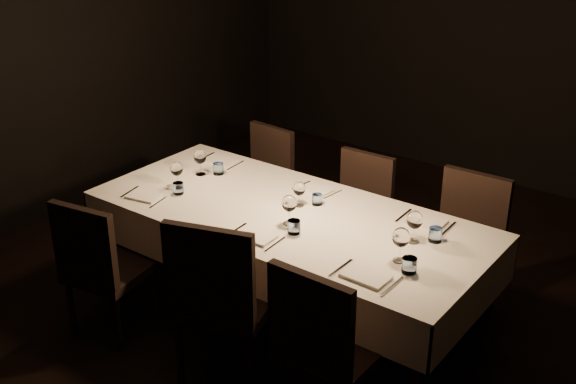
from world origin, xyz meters
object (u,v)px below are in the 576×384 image
Objects in this scene: chair_near_center at (221,295)px; chair_near_right at (323,343)px; chair_far_center at (359,208)px; chair_near_left at (100,263)px; chair_far_left at (264,176)px; dining_table at (288,223)px; chair_far_right at (465,239)px.

chair_near_right is (0.67, 0.01, -0.03)m from chair_near_center.
chair_near_left is at bearing -117.42° from chair_far_center.
chair_near_center reaches higher than chair_near_left.
chair_near_center is 1.20× the size of chair_far_left.
chair_near_right is 1.13× the size of chair_far_left.
dining_table is 2.54× the size of chair_near_right.
chair_near_center reaches higher than dining_table.
chair_far_center is (-0.74, 1.55, -0.06)m from chair_near_right.
chair_near_left is (-0.80, -0.84, -0.17)m from dining_table.
chair_near_left is at bearing 4.68° from chair_near_right.
dining_table is at bearing -43.07° from chair_near_right.
dining_table is 0.75m from chair_near_center.
chair_far_right is at bearing -145.12° from chair_near_left.
chair_far_left is at bearing 176.13° from chair_far_right.
dining_table is 2.70× the size of chair_near_left.
chair_near_right is 2.28m from chair_far_left.
chair_far_center is (0.83, 1.66, -0.03)m from chair_near_left.
chair_far_right is (0.76, 1.51, -0.05)m from chair_near_center.
chair_near_center is at bearing 177.21° from chair_near_left.
chair_far_right is at bearing -92.77° from chair_near_right.
chair_near_right is (0.76, -0.73, -0.14)m from dining_table.
chair_far_center is at bearing -105.63° from chair_near_center.
dining_table is 1.24m from chair_far_left.
chair_far_right is (0.09, 1.50, -0.02)m from chair_near_right.
dining_table is at bearing -143.03° from chair_near_left.
chair_far_left is at bearing -43.44° from chair_near_right.
chair_far_center is (-0.06, 1.55, -0.08)m from chair_near_center.
chair_near_center is at bearing -88.55° from chair_far_center.
chair_far_right is at bearing -134.86° from chair_near_center.
chair_near_left is at bearing -83.18° from chair_far_left.
chair_far_left is at bearing -96.99° from chair_near_left.
chair_near_left is 0.90m from chair_near_center.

